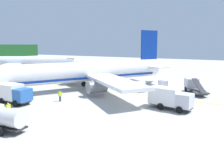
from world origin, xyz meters
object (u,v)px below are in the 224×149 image
at_px(service_truck_catering, 170,98).
at_px(crew_loader_left, 159,93).
at_px(service_truck_fuel, 1,117).
at_px(service_truck_pushback, 12,93).
at_px(cargo_container_near, 140,87).
at_px(airliner_foreground, 84,72).
at_px(service_truck_baggage, 194,86).
at_px(crew_supervisor, 8,108).
at_px(airliner_mid_apron, 23,62).
at_px(crew_loader_right, 60,95).
at_px(cargo_container_mid, 163,85).

distance_m(service_truck_catering, crew_loader_left, 5.97).
xyz_separation_m(service_truck_fuel, service_truck_pushback, (7.22, 8.52, 0.21)).
bearing_deg(crew_loader_left, cargo_container_near, 57.06).
height_order(airliner_foreground, service_truck_fuel, airliner_foreground).
height_order(service_truck_baggage, crew_supervisor, service_truck_baggage).
relative_size(airliner_mid_apron, cargo_container_near, 15.07).
distance_m(service_truck_fuel, service_truck_pushback, 11.17).
bearing_deg(service_truck_catering, crew_loader_left, 31.31).
relative_size(airliner_foreground, service_truck_baggage, 5.72).
xyz_separation_m(service_truck_pushback, cargo_container_near, (16.99, -13.54, -0.65)).
bearing_deg(airliner_foreground, crew_loader_right, -165.14).
xyz_separation_m(service_truck_baggage, cargo_container_mid, (-0.30, 5.65, -0.27)).
bearing_deg(cargo_container_near, crew_loader_right, 148.11).
bearing_deg(crew_loader_right, service_truck_baggage, -44.24).
relative_size(airliner_foreground, crew_supervisor, 22.73).
bearing_deg(service_truck_pushback, crew_loader_right, -52.70).
height_order(service_truck_catering, cargo_container_near, service_truck_catering).
bearing_deg(service_truck_baggage, service_truck_fuel, 154.34).
xyz_separation_m(service_truck_fuel, crew_loader_left, (21.18, -9.69, -0.43)).
bearing_deg(service_truck_fuel, crew_loader_left, -24.59).
bearing_deg(airliner_foreground, service_truck_baggage, -68.07).
bearing_deg(crew_loader_right, cargo_container_near, -31.89).
distance_m(crew_loader_right, crew_supervisor, 8.32).
xyz_separation_m(service_truck_baggage, cargo_container_near, (-4.36, 8.71, -0.22)).
bearing_deg(service_truck_baggage, cargo_container_near, 116.58).
height_order(airliner_foreground, airliner_mid_apron, airliner_foreground).
distance_m(service_truck_fuel, service_truck_baggage, 31.70).
bearing_deg(service_truck_fuel, airliner_mid_apron, 50.09).
bearing_deg(crew_supervisor, service_truck_pushback, 51.36).
height_order(airliner_foreground, crew_loader_left, airliner_foreground).
bearing_deg(service_truck_baggage, crew_loader_left, 151.36).
height_order(airliner_foreground, cargo_container_near, airliner_foreground).
height_order(service_truck_catering, cargo_container_mid, service_truck_catering).
xyz_separation_m(cargo_container_near, crew_supervisor, (-20.99, 8.54, 0.02)).
distance_m(service_truck_pushback, crew_supervisor, 6.43).
xyz_separation_m(airliner_mid_apron, crew_supervisor, (-31.36, -37.82, -2.12)).
xyz_separation_m(service_truck_catering, service_truck_pushback, (-8.89, 21.30, 0.01)).
distance_m(airliner_mid_apron, service_truck_baggage, 55.43).
bearing_deg(service_truck_fuel, airliner_foreground, 14.42).
relative_size(crew_loader_right, crew_supervisor, 1.04).
height_order(service_truck_pushback, crew_loader_right, service_truck_pushback).
height_order(service_truck_baggage, cargo_container_near, service_truck_baggage).
bearing_deg(service_truck_fuel, cargo_container_mid, -15.94).
relative_size(airliner_foreground, service_truck_fuel, 6.83).
relative_size(service_truck_fuel, crew_loader_left, 3.37).
height_order(airliner_mid_apron, service_truck_catering, airliner_mid_apron).
relative_size(airliner_foreground, cargo_container_near, 16.61).
xyz_separation_m(service_truck_catering, cargo_container_near, (8.10, 7.76, -0.64)).
distance_m(service_truck_baggage, crew_loader_left, 8.42).
bearing_deg(crew_supervisor, service_truck_fuel, -132.46).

